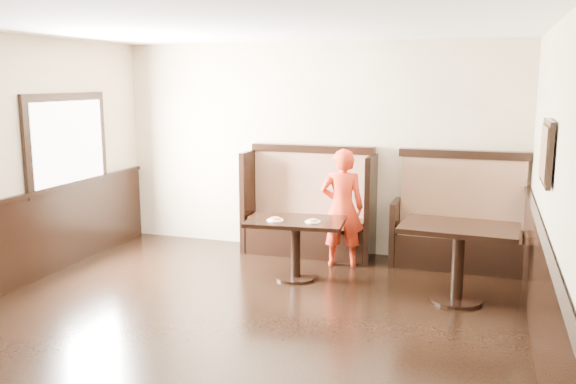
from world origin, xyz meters
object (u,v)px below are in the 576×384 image
at_px(table_main, 296,233).
at_px(table_neighbor, 459,245).
at_px(child, 342,208).
at_px(booth_main, 309,215).
at_px(booth_neighbor, 459,229).

height_order(table_main, table_neighbor, table_neighbor).
bearing_deg(child, booth_main, -51.86).
bearing_deg(booth_neighbor, child, -163.12).
bearing_deg(booth_neighbor, table_main, -148.48).
distance_m(booth_main, table_neighbor, 2.37).
height_order(table_main, child, child).
bearing_deg(child, booth_neighbor, -177.19).
xyz_separation_m(booth_neighbor, table_main, (-1.79, -1.10, 0.06)).
bearing_deg(booth_neighbor, table_neighbor, -87.87).
bearing_deg(table_main, booth_neighbor, 25.26).
relative_size(table_main, child, 0.80).
bearing_deg(table_neighbor, booth_neighbor, 96.11).
xyz_separation_m(booth_neighbor, table_neighbor, (0.05, -1.28, 0.13)).
relative_size(booth_neighbor, child, 1.11).
relative_size(booth_main, child, 1.18).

